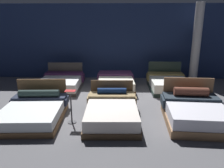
# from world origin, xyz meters

# --- Properties ---
(ground_plane) EXTENTS (18.00, 18.00, 0.02)m
(ground_plane) POSITION_xyz_m (0.00, 0.00, -0.01)
(ground_plane) COLOR #5B5B60
(showroom_back_wall) EXTENTS (18.00, 0.06, 3.50)m
(showroom_back_wall) POSITION_xyz_m (0.00, 3.48, 1.75)
(showroom_back_wall) COLOR navy
(showroom_back_wall) RESTS_ON ground_plane
(bed_0) EXTENTS (1.78, 2.14, 0.94)m
(bed_0) POSITION_xyz_m (-2.24, -1.34, 0.24)
(bed_0) COLOR brown
(bed_0) RESTS_ON ground_plane
(bed_1) EXTENTS (1.54, 2.20, 0.89)m
(bed_1) POSITION_xyz_m (-0.02, -1.29, 0.25)
(bed_1) COLOR brown
(bed_1) RESTS_ON ground_plane
(bed_2) EXTENTS (1.74, 2.03, 1.04)m
(bed_2) POSITION_xyz_m (2.27, -1.36, 0.29)
(bed_2) COLOR #956D49
(bed_2) RESTS_ON ground_plane
(bed_3) EXTENTS (1.75, 2.08, 0.93)m
(bed_3) POSITION_xyz_m (-2.23, 1.60, 0.24)
(bed_3) COLOR #353331
(bed_3) RESTS_ON ground_plane
(bed_4) EXTENTS (1.60, 2.09, 0.58)m
(bed_4) POSITION_xyz_m (0.04, 1.63, 0.26)
(bed_4) COLOR brown
(bed_4) RESTS_ON ground_plane
(bed_5) EXTENTS (1.61, 2.01, 0.99)m
(bed_5) POSITION_xyz_m (2.21, 1.63, 0.25)
(bed_5) COLOR black
(bed_5) RESTS_ON ground_plane
(price_sign) EXTENTS (0.28, 0.24, 0.93)m
(price_sign) POSITION_xyz_m (-1.12, -1.53, 0.35)
(price_sign) COLOR #3F3F44
(price_sign) RESTS_ON ground_plane
(support_pillar) EXTENTS (0.37, 0.37, 3.50)m
(support_pillar) POSITION_xyz_m (3.56, 2.73, 1.75)
(support_pillar) COLOR silver
(support_pillar) RESTS_ON ground_plane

